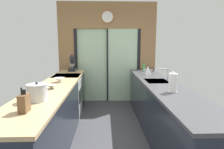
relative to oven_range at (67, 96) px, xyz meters
The scene contains 14 objects.
ground_plane 1.21m from the oven_range, 35.58° to the right, with size 5.04×7.60×0.02m, color #38383D.
back_wall_unit 1.81m from the oven_range, 51.68° to the left, with size 2.64×0.12×2.70m.
left_counter_run 1.12m from the oven_range, 90.08° to the right, with size 0.62×3.80×0.92m.
right_counter_run 2.05m from the oven_range, 27.56° to the right, with size 0.62×3.80×0.92m.
sink_faucet 2.17m from the oven_range, 19.63° to the right, with size 0.19×0.02×0.23m.
oven_range is the anchor object (origin of this frame).
mixing_bowl_near 1.38m from the oven_range, 89.18° to the right, with size 0.15×0.15×0.06m.
mixing_bowl_far 0.92m from the oven_range, 88.61° to the right, with size 0.19×0.19×0.08m.
knife_block 2.38m from the oven_range, 89.54° to the right, with size 0.08×0.14×0.25m.
stand_mixer 0.93m from the oven_range, 88.46° to the left, with size 0.17×0.27×0.42m.
stock_pot 2.00m from the oven_range, 89.45° to the right, with size 0.24×0.24×0.23m.
kettle 1.89m from the oven_range, ahead, with size 0.25×0.16×0.22m.
soap_bottle 1.96m from the oven_range, 16.32° to the left, with size 0.05×0.05×0.22m.
paper_towel_roll 2.45m from the oven_range, 40.72° to the right, with size 0.14×0.14×0.30m.
Camera 1 is at (-0.08, -2.99, 1.61)m, focal length 31.39 mm.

